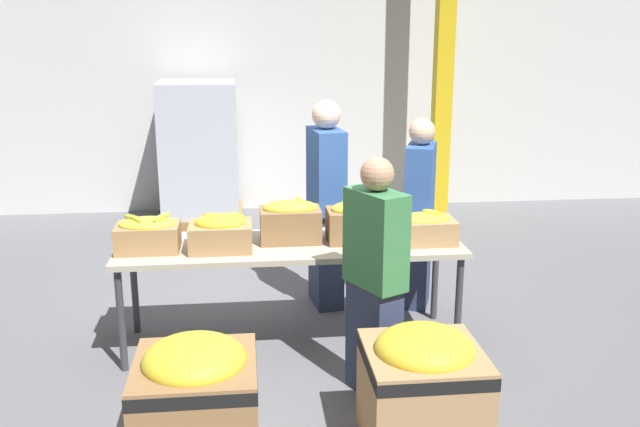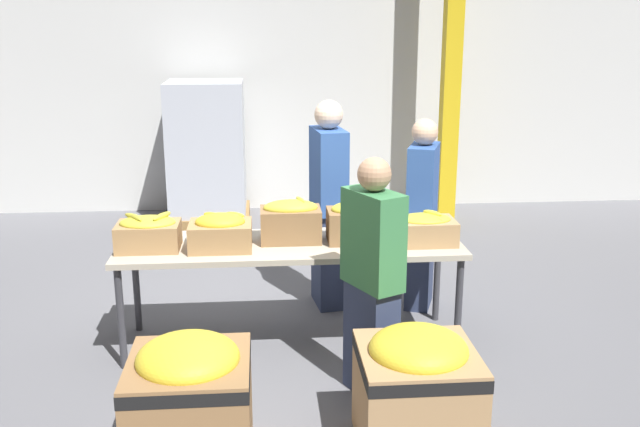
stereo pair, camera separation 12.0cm
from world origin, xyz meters
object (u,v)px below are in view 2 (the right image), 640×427
at_px(volunteer_0, 422,215).
at_px(banana_box_3, 358,221).
at_px(pallet_stack_0, 207,154).
at_px(volunteer_1, 372,280).
at_px(donation_bin_1, 417,387).
at_px(banana_box_2, 291,220).
at_px(volunteer_2, 328,206).
at_px(sorting_table, 290,250).
at_px(donation_bin_0, 190,397).
at_px(banana_box_1, 221,231).
at_px(banana_box_4, 425,228).
at_px(support_pillar, 453,45).
at_px(banana_box_0, 148,232).

bearing_deg(volunteer_0, banana_box_3, -24.65).
relative_size(volunteer_0, pallet_stack_0, 0.95).
bearing_deg(volunteer_1, donation_bin_1, 166.55).
relative_size(banana_box_2, volunteer_2, 0.25).
bearing_deg(sorting_table, banana_box_2, 83.34).
distance_m(volunteer_1, donation_bin_1, 0.75).
bearing_deg(donation_bin_0, banana_box_1, 85.16).
distance_m(banana_box_4, support_pillar, 3.55).
xyz_separation_m(support_pillar, pallet_stack_0, (-2.74, 0.14, -1.21)).
height_order(sorting_table, banana_box_1, banana_box_1).
height_order(banana_box_3, volunteer_0, volunteer_0).
distance_m(banana_box_1, banana_box_2, 0.50).
bearing_deg(banana_box_1, banana_box_3, 5.61).
relative_size(banana_box_0, banana_box_2, 1.00).
bearing_deg(banana_box_1, pallet_stack_0, 95.57).
bearing_deg(banana_box_1, volunteer_0, 24.33).
distance_m(volunteer_0, volunteer_1, 1.51).
relative_size(volunteer_0, volunteer_1, 1.02).
distance_m(banana_box_3, support_pillar, 3.62).
xyz_separation_m(banana_box_0, banana_box_4, (1.91, -0.02, -0.01)).
relative_size(volunteer_0, donation_bin_1, 2.20).
distance_m(banana_box_1, support_pillar, 4.18).
distance_m(banana_box_0, donation_bin_0, 1.48).
height_order(sorting_table, banana_box_0, banana_box_0).
bearing_deg(banana_box_2, banana_box_4, -7.65).
bearing_deg(support_pillar, volunteer_2, -123.37).
bearing_deg(support_pillar, volunteer_0, -108.87).
bearing_deg(banana_box_2, volunteer_0, 27.90).
height_order(banana_box_1, pallet_stack_0, pallet_stack_0).
height_order(donation_bin_0, pallet_stack_0, pallet_stack_0).
bearing_deg(banana_box_1, volunteer_1, -35.61).
xyz_separation_m(sorting_table, support_pillar, (1.94, 3.14, 1.30)).
bearing_deg(banana_box_0, volunteer_0, 18.20).
bearing_deg(donation_bin_1, banana_box_1, 130.04).
relative_size(sorting_table, support_pillar, 0.60).
distance_m(sorting_table, volunteer_0, 1.24).
bearing_deg(pallet_stack_0, sorting_table, -76.18).
distance_m(banana_box_0, banana_box_2, 0.98).
height_order(banana_box_3, donation_bin_1, banana_box_3).
distance_m(banana_box_2, volunteer_0, 1.22).
relative_size(volunteer_2, support_pillar, 0.42).
bearing_deg(volunteer_0, donation_bin_1, 7.06).
height_order(volunteer_2, pallet_stack_0, volunteer_2).
distance_m(banana_box_3, pallet_stack_0, 3.51).
bearing_deg(sorting_table, volunteer_1, -58.59).
xyz_separation_m(banana_box_1, donation_bin_1, (1.10, -1.30, -0.51)).
relative_size(banana_box_1, banana_box_4, 1.00).
height_order(banana_box_4, support_pillar, support_pillar).
relative_size(volunteer_1, donation_bin_1, 2.15).
height_order(donation_bin_0, support_pillar, support_pillar).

